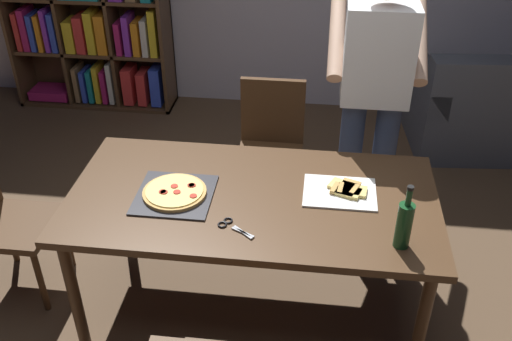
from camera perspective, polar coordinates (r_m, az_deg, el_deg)
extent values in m
plane|color=brown|center=(3.34, -0.32, -12.97)|extent=(12.00, 12.00, 0.00)
cube|color=#4C331E|center=(2.86, -0.36, -2.81)|extent=(1.83, 0.94, 0.04)
cylinder|color=#4C331E|center=(3.02, -17.58, -11.66)|extent=(0.06, 0.06, 0.71)
cylinder|color=#4C331E|center=(2.85, 16.05, -14.65)|extent=(0.06, 0.06, 0.71)
cylinder|color=#4C331E|center=(3.57, -12.97, -2.98)|extent=(0.06, 0.06, 0.71)
cylinder|color=#4C331E|center=(3.43, 14.56, -4.96)|extent=(0.06, 0.06, 0.71)
cube|color=#472D19|center=(3.75, 1.33, 1.27)|extent=(0.42, 0.42, 0.04)
cube|color=#472D19|center=(3.79, 1.67, 5.93)|extent=(0.42, 0.04, 0.45)
cylinder|color=#472D19|center=(3.74, -1.74, -2.92)|extent=(0.04, 0.04, 0.41)
cylinder|color=#472D19|center=(3.72, 3.77, -3.31)|extent=(0.04, 0.04, 0.41)
cylinder|color=#472D19|center=(4.04, -0.99, 0.07)|extent=(0.04, 0.04, 0.41)
cylinder|color=#472D19|center=(4.01, 4.11, -0.27)|extent=(0.04, 0.04, 0.41)
cube|color=#472D19|center=(3.44, -22.76, -5.08)|extent=(0.42, 0.42, 0.04)
cylinder|color=#472D19|center=(3.38, -20.56, -10.27)|extent=(0.04, 0.04, 0.41)
cylinder|color=#472D19|center=(3.61, -18.23, -6.45)|extent=(0.04, 0.04, 0.41)
cylinder|color=#472D19|center=(3.77, -23.25, -5.82)|extent=(0.04, 0.04, 0.41)
cube|color=#4C515B|center=(4.76, 16.59, 8.14)|extent=(0.23, 0.86, 0.20)
cube|color=#513823|center=(5.04, -9.22, 16.27)|extent=(0.03, 0.35, 1.95)
cube|color=#513823|center=(5.61, -15.15, 6.72)|extent=(1.40, 0.35, 0.03)
cube|color=#513823|center=(5.42, -15.91, 11.33)|extent=(1.34, 0.29, 0.03)
cube|color=#B21E66|center=(5.74, -19.51, 7.34)|extent=(0.36, 0.25, 0.08)
cube|color=olive|center=(5.57, -17.07, 8.42)|extent=(0.04, 0.22, 0.32)
cube|color=blue|center=(5.55, -16.42, 8.27)|extent=(0.04, 0.22, 0.29)
cube|color=teal|center=(5.53, -15.81, 8.29)|extent=(0.04, 0.22, 0.30)
cube|color=yellow|center=(5.50, -15.21, 8.50)|extent=(0.04, 0.22, 0.35)
cube|color=#B21E66|center=(5.48, -14.55, 8.30)|extent=(0.04, 0.22, 0.30)
cube|color=silver|center=(5.44, -13.96, 8.64)|extent=(0.04, 0.22, 0.38)
cube|color=red|center=(5.40, -12.35, 8.39)|extent=(0.09, 0.22, 0.33)
cube|color=red|center=(5.37, -11.01, 8.20)|extent=(0.08, 0.22, 0.30)
cube|color=blue|center=(5.32, -9.70, 8.41)|extent=(0.09, 0.22, 0.35)
cube|color=red|center=(5.60, -22.19, 12.86)|extent=(0.04, 0.22, 0.33)
cube|color=#B21E66|center=(5.56, -21.63, 13.03)|extent=(0.06, 0.22, 0.37)
cube|color=blue|center=(5.54, -20.98, 12.84)|extent=(0.04, 0.22, 0.32)
cube|color=orange|center=(5.51, -20.36, 12.86)|extent=(0.04, 0.22, 0.32)
cube|color=purple|center=(5.48, -19.79, 13.13)|extent=(0.04, 0.22, 0.37)
cube|color=blue|center=(5.45, -19.14, 12.99)|extent=(0.05, 0.22, 0.34)
cube|color=yellow|center=(5.40, -17.69, 12.72)|extent=(0.08, 0.22, 0.28)
cube|color=red|center=(5.36, -16.76, 12.97)|extent=(0.08, 0.22, 0.32)
cube|color=yellow|center=(5.32, -15.82, 13.20)|extent=(0.07, 0.22, 0.36)
cube|color=orange|center=(5.28, -14.80, 13.11)|extent=(0.08, 0.22, 0.34)
cube|color=#B21E66|center=(5.24, -13.21, 12.82)|extent=(0.05, 0.22, 0.28)
cube|color=purple|center=(5.21, -12.43, 13.13)|extent=(0.05, 0.22, 0.34)
cube|color=orange|center=(5.19, -11.57, 12.89)|extent=(0.06, 0.22, 0.29)
cube|color=silver|center=(5.17, -10.74, 13.01)|extent=(0.05, 0.22, 0.32)
cube|color=yellow|center=(5.13, -9.94, 13.44)|extent=(0.06, 0.22, 0.40)
cylinder|color=#38476B|center=(3.61, 12.29, -0.12)|extent=(0.14, 0.14, 0.95)
cylinder|color=#38476B|center=(3.59, 9.13, 0.09)|extent=(0.14, 0.14, 0.95)
cube|color=white|center=(3.26, 12.09, 11.09)|extent=(0.38, 0.22, 0.55)
cylinder|color=#E0B293|center=(3.44, 15.86, 12.28)|extent=(0.09, 0.50, 0.39)
cylinder|color=#E0B293|center=(3.40, 8.02, 12.96)|extent=(0.09, 0.50, 0.39)
cube|color=#2D2D33|center=(2.87, -8.05, -2.39)|extent=(0.38, 0.38, 0.01)
cylinder|color=tan|center=(2.87, -8.07, -2.17)|extent=(0.32, 0.32, 0.02)
cylinder|color=#EACC6B|center=(2.86, -8.09, -1.97)|extent=(0.28, 0.28, 0.01)
cylinder|color=#B22819|center=(2.88, -6.45, -1.43)|extent=(0.04, 0.04, 0.00)
cylinder|color=#B22819|center=(2.88, -6.33, -1.45)|extent=(0.04, 0.04, 0.00)
cylinder|color=#B22819|center=(2.85, -9.25, -2.08)|extent=(0.04, 0.04, 0.00)
cylinder|color=#B22819|center=(2.88, -8.10, -1.54)|extent=(0.04, 0.04, 0.00)
cylinder|color=#B22819|center=(2.85, -9.10, -2.12)|extent=(0.04, 0.04, 0.00)
cylinder|color=#B22819|center=(2.80, -6.24, -2.52)|extent=(0.04, 0.04, 0.00)
cylinder|color=#B22819|center=(2.84, -7.84, -2.12)|extent=(0.04, 0.04, 0.00)
cube|color=white|center=(2.89, 8.30, -2.16)|extent=(0.36, 0.28, 0.01)
cube|color=#EACC6B|center=(2.88, 8.93, -2.06)|extent=(0.16, 0.13, 0.02)
cube|color=tan|center=(2.89, 7.80, -1.74)|extent=(0.05, 0.09, 0.02)
cube|color=#EACC6B|center=(2.89, 9.54, -1.99)|extent=(0.15, 0.11, 0.02)
cube|color=tan|center=(2.89, 8.36, -1.79)|extent=(0.04, 0.09, 0.02)
cube|color=#EACC6B|center=(2.91, 8.67, -1.59)|extent=(0.16, 0.14, 0.02)
cube|color=tan|center=(2.89, 9.75, -1.91)|extent=(0.06, 0.09, 0.02)
cube|color=#EACC6B|center=(2.90, 9.09, -1.82)|extent=(0.13, 0.16, 0.02)
cube|color=tan|center=(2.94, 9.49, -1.20)|extent=(0.09, 0.05, 0.02)
cylinder|color=#194723|center=(2.56, 14.44, -5.32)|extent=(0.07, 0.07, 0.22)
cylinder|color=#194723|center=(2.48, 14.92, -2.60)|extent=(0.03, 0.03, 0.08)
cylinder|color=black|center=(2.45, 15.08, -1.69)|extent=(0.03, 0.03, 0.02)
cube|color=silver|center=(2.61, -1.30, -6.15)|extent=(0.11, 0.06, 0.01)
cube|color=silver|center=(2.61, -1.30, -6.15)|extent=(0.10, 0.09, 0.01)
torus|color=black|center=(2.68, -2.78, -4.97)|extent=(0.06, 0.06, 0.01)
torus|color=black|center=(2.66, -3.37, -5.37)|extent=(0.06, 0.06, 0.01)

